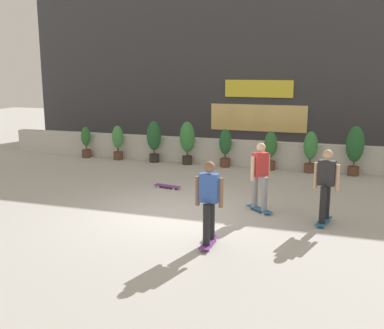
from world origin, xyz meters
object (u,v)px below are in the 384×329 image
(skateboard_near_camera, at_px, (167,186))
(skater_foreground, at_px, (209,200))
(skater_by_wall_left, at_px, (260,174))
(potted_plant_2, at_px, (154,138))
(potted_plant_5, at_px, (271,148))
(potted_plant_3, at_px, (187,139))
(skater_far_right, at_px, (326,183))
(potted_plant_7, at_px, (355,147))
(potted_plant_0, at_px, (86,141))
(potted_plant_1, at_px, (118,141))
(potted_plant_4, at_px, (225,146))
(potted_plant_6, at_px, (311,149))

(skateboard_near_camera, bearing_deg, skater_foreground, -58.48)
(skater_by_wall_left, distance_m, skateboard_near_camera, 3.35)
(potted_plant_2, xyz_separation_m, potted_plant_5, (4.30, 0.00, -0.14))
(skater_by_wall_left, bearing_deg, potted_plant_3, 126.02)
(skater_far_right, distance_m, skater_by_wall_left, 1.60)
(potted_plant_2, xyz_separation_m, skater_foreground, (4.20, -7.24, 0.05))
(potted_plant_5, relative_size, potted_plant_7, 0.82)
(potted_plant_2, distance_m, skater_by_wall_left, 6.73)
(potted_plant_0, bearing_deg, potted_plant_1, -0.00)
(potted_plant_4, bearing_deg, potted_plant_5, 0.00)
(potted_plant_0, xyz_separation_m, potted_plant_5, (7.15, -0.00, 0.11))
(potted_plant_0, xyz_separation_m, skateboard_near_camera, (4.69, -3.38, -0.58))
(potted_plant_6, distance_m, skater_foreground, 7.38)
(potted_plant_6, distance_m, skateboard_near_camera, 5.13)
(potted_plant_5, height_order, potted_plant_7, potted_plant_7)
(potted_plant_4, xyz_separation_m, skater_far_right, (3.59, -5.21, 0.19))
(skater_by_wall_left, bearing_deg, potted_plant_1, 142.67)
(potted_plant_2, height_order, potted_plant_7, potted_plant_7)
(potted_plant_3, distance_m, potted_plant_7, 5.70)
(skater_foreground, height_order, skater_far_right, same)
(potted_plant_2, height_order, potted_plant_6, potted_plant_2)
(potted_plant_6, height_order, potted_plant_7, potted_plant_7)
(potted_plant_5, bearing_deg, skateboard_near_camera, -126.12)
(skater_far_right, xyz_separation_m, skateboard_near_camera, (-4.47, 1.83, -0.88))
(potted_plant_1, bearing_deg, skater_by_wall_left, -37.33)
(potted_plant_1, xyz_separation_m, potted_plant_6, (7.10, 0.00, 0.07))
(potted_plant_0, bearing_deg, potted_plant_6, -0.00)
(potted_plant_0, distance_m, skater_foreground, 10.12)
(potted_plant_2, relative_size, potted_plant_6, 1.10)
(potted_plant_2, distance_m, skater_foreground, 8.37)
(potted_plant_0, bearing_deg, potted_plant_5, -0.00)
(potted_plant_7, height_order, skateboard_near_camera, potted_plant_7)
(potted_plant_1, bearing_deg, potted_plant_6, 0.00)
(skater_foreground, distance_m, skater_far_right, 2.92)
(potted_plant_1, xyz_separation_m, potted_plant_5, (5.78, 0.00, 0.02))
(potted_plant_6, xyz_separation_m, skater_by_wall_left, (-0.86, -4.76, 0.15))
(potted_plant_6, xyz_separation_m, skater_foreground, (-1.42, -7.24, 0.15))
(potted_plant_4, distance_m, potted_plant_5, 1.59)
(skater_far_right, bearing_deg, potted_plant_7, 82.33)
(potted_plant_1, distance_m, potted_plant_6, 7.10)
(potted_plant_3, bearing_deg, potted_plant_5, 0.00)
(potted_plant_2, relative_size, potted_plant_7, 0.94)
(potted_plant_0, height_order, potted_plant_5, potted_plant_5)
(potted_plant_7, bearing_deg, potted_plant_3, 180.00)
(potted_plant_0, height_order, skateboard_near_camera, potted_plant_0)
(potted_plant_6, bearing_deg, skater_by_wall_left, -100.22)
(potted_plant_0, xyz_separation_m, potted_plant_2, (2.86, -0.00, 0.25))
(potted_plant_6, distance_m, potted_plant_7, 1.39)
(potted_plant_5, bearing_deg, potted_plant_6, 0.00)
(potted_plant_2, xyz_separation_m, skateboard_near_camera, (1.83, -3.38, -0.83))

